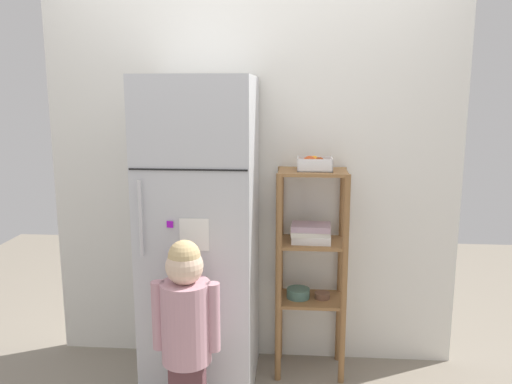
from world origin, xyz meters
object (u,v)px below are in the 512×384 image
child_standing (186,321)px  fruit_bin (314,164)px  pantry_shelf_unit (310,255)px  refrigerator (202,236)px

child_standing → fruit_bin: 1.13m
pantry_shelf_unit → fruit_bin: fruit_bin is taller
child_standing → fruit_bin: fruit_bin is taller
refrigerator → fruit_bin: size_ratio=8.86×
refrigerator → fruit_bin: refrigerator is taller
refrigerator → child_standing: (0.01, -0.52, -0.27)m
pantry_shelf_unit → fruit_bin: (0.01, 0.00, 0.54)m
child_standing → pantry_shelf_unit: pantry_shelf_unit is taller
child_standing → pantry_shelf_unit: bearing=48.9°
refrigerator → child_standing: size_ratio=1.74×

